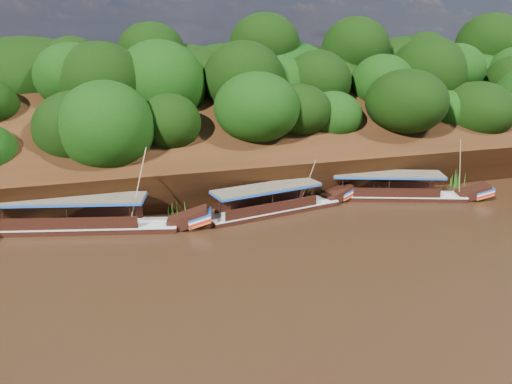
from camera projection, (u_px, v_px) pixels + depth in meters
ground at (288, 251)px, 33.33m from camera, size 160.00×160.00×0.00m
riverbank at (212, 151)px, 53.41m from camera, size 120.00×30.06×19.40m
boat_0 at (403, 193)px, 43.87m from camera, size 14.21×6.63×5.99m
boat_1 at (282, 205)px, 40.70m from camera, size 13.59×4.37×4.76m
boat_2 at (96, 223)px, 36.85m from camera, size 16.18×5.99×6.63m
reeds at (210, 200)px, 40.89m from camera, size 50.10×2.20×1.97m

